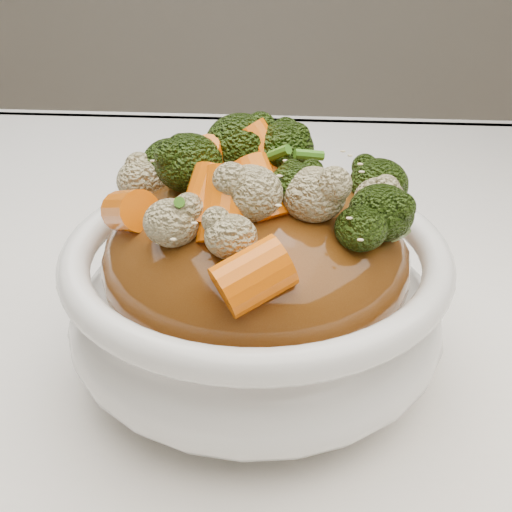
# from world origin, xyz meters

# --- Properties ---
(tablecloth) EXTENTS (1.20, 0.80, 0.04)m
(tablecloth) POSITION_xyz_m (0.00, 0.00, 0.73)
(tablecloth) COLOR white
(tablecloth) RESTS_ON dining_table
(bowl) EXTENTS (0.23, 0.23, 0.09)m
(bowl) POSITION_xyz_m (-0.01, -0.06, 0.79)
(bowl) COLOR white
(bowl) RESTS_ON tablecloth
(sauce_base) EXTENTS (0.18, 0.18, 0.10)m
(sauce_base) POSITION_xyz_m (-0.01, -0.06, 0.82)
(sauce_base) COLOR #5D3210
(sauce_base) RESTS_ON bowl
(carrots) EXTENTS (0.18, 0.18, 0.05)m
(carrots) POSITION_xyz_m (-0.01, -0.06, 0.88)
(carrots) COLOR orange
(carrots) RESTS_ON sauce_base
(broccoli) EXTENTS (0.18, 0.18, 0.04)m
(broccoli) POSITION_xyz_m (-0.01, -0.06, 0.88)
(broccoli) COLOR black
(broccoli) RESTS_ON sauce_base
(cauliflower) EXTENTS (0.18, 0.18, 0.04)m
(cauliflower) POSITION_xyz_m (-0.01, -0.06, 0.88)
(cauliflower) COLOR #C1B584
(cauliflower) RESTS_ON sauce_base
(scallions) EXTENTS (0.13, 0.13, 0.02)m
(scallions) POSITION_xyz_m (-0.01, -0.06, 0.89)
(scallions) COLOR #3D7C1C
(scallions) RESTS_ON sauce_base
(sesame_seeds) EXTENTS (0.16, 0.16, 0.01)m
(sesame_seeds) POSITION_xyz_m (-0.01, -0.06, 0.89)
(sesame_seeds) COLOR beige
(sesame_seeds) RESTS_ON sauce_base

